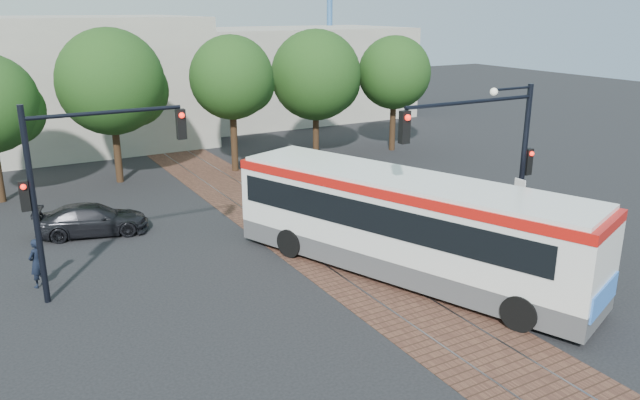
{
  "coord_description": "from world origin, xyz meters",
  "views": [
    {
      "loc": [
        -10.76,
        -15.03,
        8.58
      ],
      "look_at": [
        0.32,
        4.51,
        1.6
      ],
      "focal_mm": 35.0,
      "sensor_mm": 36.0,
      "label": 1
    }
  ],
  "objects": [
    {
      "name": "officer",
      "position": [
        -9.57,
        5.31,
        0.81
      ],
      "size": [
        0.7,
        0.67,
        1.61
      ],
      "primitive_type": "imported",
      "rotation": [
        0.0,
        0.0,
        3.85
      ],
      "color": "black",
      "rests_on": "ground"
    },
    {
      "name": "trackbed",
      "position": [
        0.0,
        4.0,
        0.01
      ],
      "size": [
        3.6,
        40.0,
        0.02
      ],
      "color": "brown",
      "rests_on": "ground"
    },
    {
      "name": "tree_row",
      "position": [
        1.21,
        16.42,
        4.85
      ],
      "size": [
        26.4,
        5.6,
        7.67
      ],
      "color": "#382314",
      "rests_on": "ground"
    },
    {
      "name": "warehouses",
      "position": [
        -0.53,
        28.75,
        3.81
      ],
      "size": [
        40.0,
        13.0,
        8.0
      ],
      "color": "#ADA899",
      "rests_on": "ground"
    },
    {
      "name": "traffic_island",
      "position": [
        4.82,
        -0.9,
        0.33
      ],
      "size": [
        2.2,
        5.2,
        1.13
      ],
      "color": "gray",
      "rests_on": "ground"
    },
    {
      "name": "parked_car",
      "position": [
        -7.14,
        9.46,
        0.61
      ],
      "size": [
        4.48,
        2.66,
        1.22
      ],
      "primitive_type": "imported",
      "rotation": [
        0.0,
        0.0,
        1.33
      ],
      "color": "black",
      "rests_on": "ground"
    },
    {
      "name": "signal_pole_left",
      "position": [
        -8.37,
        4.0,
        3.86
      ],
      "size": [
        4.99,
        0.34,
        6.0
      ],
      "color": "black",
      "rests_on": "ground"
    },
    {
      "name": "ground",
      "position": [
        0.0,
        0.0,
        0.0
      ],
      "size": [
        120.0,
        120.0,
        0.0
      ],
      "primitive_type": "plane",
      "color": "black",
      "rests_on": "ground"
    },
    {
      "name": "signal_pole_main",
      "position": [
        3.86,
        -0.81,
        4.16
      ],
      "size": [
        5.49,
        0.46,
        6.0
      ],
      "color": "black",
      "rests_on": "ground"
    },
    {
      "name": "city_bus",
      "position": [
        1.14,
        0.37,
        1.87
      ],
      "size": [
        7.06,
        12.64,
        3.36
      ],
      "rotation": [
        0.0,
        0.0,
        0.37
      ],
      "color": "#474749",
      "rests_on": "ground"
    }
  ]
}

